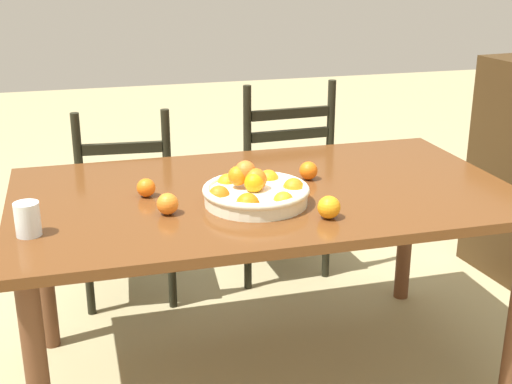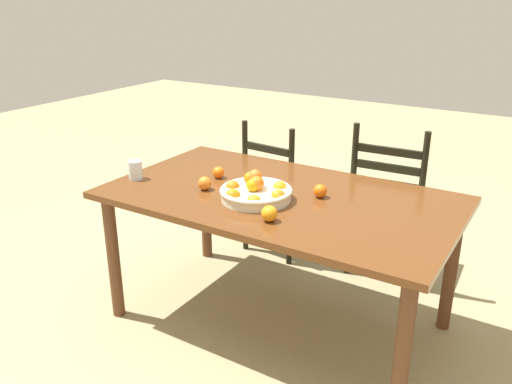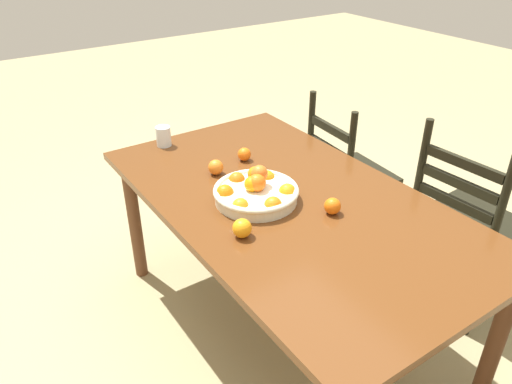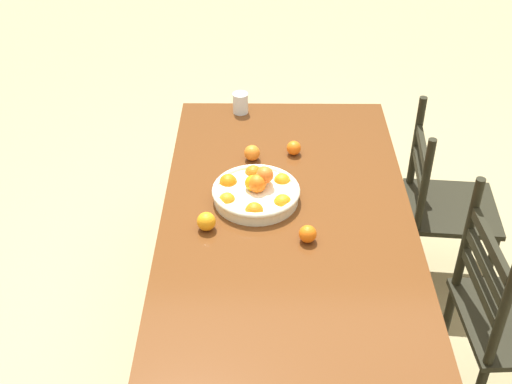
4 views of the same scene
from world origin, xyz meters
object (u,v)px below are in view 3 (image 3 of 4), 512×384
object	(u,v)px
dining_table	(288,215)
orange_loose_1	(242,228)
chair_by_cabinet	(346,176)
orange_loose_3	(216,167)
orange_loose_0	(244,154)
chair_near_window	(466,224)
orange_loose_2	(332,206)
fruit_bowl	(256,192)
drinking_glass	(163,136)

from	to	relation	value
dining_table	orange_loose_1	size ratio (longest dim) A/B	23.94
chair_by_cabinet	orange_loose_3	size ratio (longest dim) A/B	13.15
chair_by_cabinet	orange_loose_0	xyz separation A→B (m)	(0.02, -0.71, 0.34)
dining_table	orange_loose_1	bearing A→B (deg)	-68.89
chair_near_window	chair_by_cabinet	xyz separation A→B (m)	(-0.73, -0.09, -0.04)
dining_table	chair_near_window	size ratio (longest dim) A/B	1.77
orange_loose_3	orange_loose_0	bearing A→B (deg)	104.04
chair_near_window	orange_loose_0	bearing A→B (deg)	45.62
chair_near_window	orange_loose_2	xyz separation A→B (m)	(-0.12, -0.77, 0.30)
fruit_bowl	orange_loose_2	size ratio (longest dim) A/B	5.30
orange_loose_2	orange_loose_3	size ratio (longest dim) A/B	0.96
dining_table	orange_loose_0	xyz separation A→B (m)	(-0.40, 0.04, 0.11)
orange_loose_1	fruit_bowl	bearing A→B (deg)	134.94
fruit_bowl	orange_loose_3	world-z (taller)	fruit_bowl
fruit_bowl	orange_loose_3	size ratio (longest dim) A/B	5.10
orange_loose_1	orange_loose_2	world-z (taller)	orange_loose_1
orange_loose_0	orange_loose_3	bearing A→B (deg)	-75.96
orange_loose_0	drinking_glass	distance (m)	0.44
dining_table	drinking_glass	xyz separation A→B (m)	(-0.77, -0.20, 0.13)
orange_loose_3	drinking_glass	world-z (taller)	drinking_glass
dining_table	orange_loose_3	world-z (taller)	orange_loose_3
orange_loose_1	drinking_glass	bearing A→B (deg)	173.28
orange_loose_0	orange_loose_3	xyz separation A→B (m)	(0.05, -0.18, 0.00)
fruit_bowl	dining_table	bearing A→B (deg)	61.65
dining_table	orange_loose_3	xyz separation A→B (m)	(-0.36, -0.14, 0.12)
dining_table	orange_loose_1	world-z (taller)	orange_loose_1
chair_by_cabinet	fruit_bowl	world-z (taller)	chair_by_cabinet
orange_loose_0	fruit_bowl	bearing A→B (deg)	-25.83
orange_loose_1	chair_near_window	bearing A→B (deg)	80.56
fruit_bowl	orange_loose_0	size ratio (longest dim) A/B	5.57
orange_loose_1	orange_loose_3	xyz separation A→B (m)	(-0.48, 0.17, -0.00)
chair_by_cabinet	orange_loose_1	bearing A→B (deg)	122.02
orange_loose_0	drinking_glass	bearing A→B (deg)	-146.67
chair_by_cabinet	orange_loose_3	world-z (taller)	chair_by_cabinet
orange_loose_1	orange_loose_2	xyz separation A→B (m)	(0.07, 0.38, -0.00)
orange_loose_3	chair_near_window	bearing A→B (deg)	55.90
chair_near_window	fruit_bowl	world-z (taller)	chair_near_window
chair_by_cabinet	orange_loose_3	xyz separation A→B (m)	(0.06, -0.89, 0.34)
dining_table	chair_near_window	xyz separation A→B (m)	(0.31, 0.84, -0.19)
orange_loose_3	orange_loose_1	bearing A→B (deg)	-19.24
fruit_bowl	orange_loose_0	bearing A→B (deg)	154.17
orange_loose_1	drinking_glass	size ratio (longest dim) A/B	0.72
fruit_bowl	drinking_glass	distance (m)	0.71
orange_loose_3	drinking_glass	distance (m)	0.42
orange_loose_2	drinking_glass	xyz separation A→B (m)	(-0.96, -0.27, 0.02)
drinking_glass	orange_loose_3	bearing A→B (deg)	8.36
dining_table	chair_near_window	bearing A→B (deg)	69.79
orange_loose_0	orange_loose_1	xyz separation A→B (m)	(0.52, -0.35, 0.00)
orange_loose_0	drinking_glass	xyz separation A→B (m)	(-0.37, -0.24, 0.02)
dining_table	orange_loose_0	world-z (taller)	orange_loose_0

